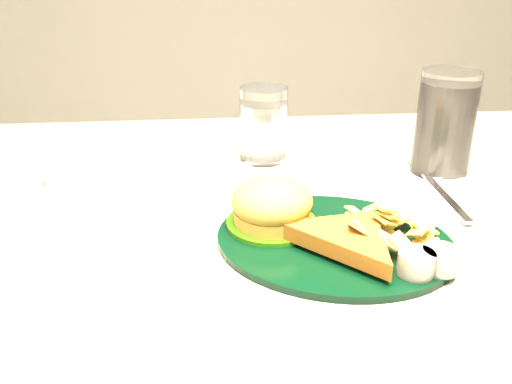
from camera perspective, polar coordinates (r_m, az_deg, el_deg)
dinner_plate at (r=0.66m, az=7.94°, el=-2.95°), size 0.34×0.31×0.06m
water_glass at (r=0.90m, az=0.76°, el=6.79°), size 0.08×0.08×0.12m
cola_glass at (r=0.89m, az=18.38°, el=6.57°), size 0.09×0.09×0.16m
fork_napkin at (r=0.82m, az=18.35°, el=-0.41°), size 0.14×0.18×0.01m
ramekin at (r=0.87m, az=-19.22°, el=1.53°), size 0.04×0.04×0.02m
wrapped_straw at (r=0.89m, az=-0.80°, el=2.83°), size 0.19×0.07×0.01m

